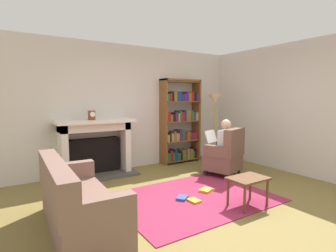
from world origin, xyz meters
TOP-DOWN VIEW (x-y plane):
  - ground at (0.00, 0.00)m, footprint 14.00×14.00m
  - back_wall at (0.00, 2.55)m, footprint 5.60×0.10m
  - side_wall_right at (2.65, 1.25)m, footprint 0.10×5.20m
  - area_rug at (0.00, 0.30)m, footprint 2.40×1.80m
  - fireplace at (-0.92, 2.30)m, footprint 1.55×0.64m
  - mantel_clock at (-1.00, 2.20)m, footprint 0.14×0.14m
  - bookshelf at (1.19, 2.33)m, footprint 1.01×0.32m
  - armchair_reading at (1.28, 0.89)m, footprint 0.81×0.80m
  - seated_reader at (1.25, 1.01)m, footprint 0.48×0.59m
  - sofa_floral at (-1.79, 0.25)m, footprint 0.78×1.72m
  - side_table at (0.46, -0.37)m, footprint 0.56×0.39m
  - scattered_books at (0.06, 0.32)m, footprint 0.80×0.46m
  - floor_lamp at (1.83, 1.84)m, footprint 0.32×0.32m

SIDE VIEW (x-z plane):
  - ground at x=0.00m, z-range 0.00..0.00m
  - area_rug at x=0.00m, z-range 0.00..0.01m
  - scattered_books at x=0.06m, z-range 0.01..0.05m
  - sofa_floral at x=-1.79m, z-range -0.10..0.75m
  - side_table at x=0.46m, z-range 0.15..0.58m
  - armchair_reading at x=1.28m, z-range -0.06..0.91m
  - fireplace at x=-0.92m, z-range 0.03..1.17m
  - seated_reader at x=1.25m, z-range 0.05..1.19m
  - bookshelf at x=1.19m, z-range -0.03..1.97m
  - mantel_clock at x=-1.00m, z-range 1.14..1.32m
  - back_wall at x=0.00m, z-range 0.00..2.70m
  - side_wall_right at x=2.65m, z-range 0.00..2.70m
  - floor_lamp at x=1.83m, z-range 0.57..2.22m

